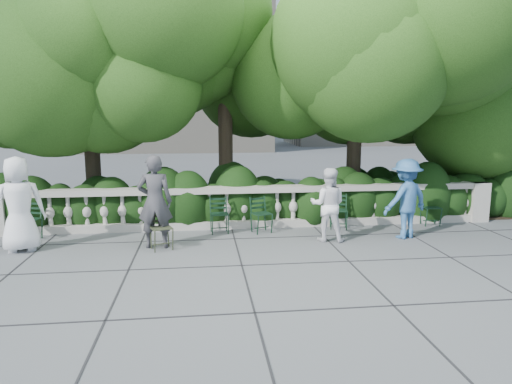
{
  "coord_description": "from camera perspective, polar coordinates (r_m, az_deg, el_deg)",
  "views": [
    {
      "loc": [
        -1.19,
        -8.86,
        2.71
      ],
      "look_at": [
        0.0,
        1.0,
        1.0
      ],
      "focal_mm": 32.0,
      "sensor_mm": 36.0,
      "label": 1
    }
  ],
  "objects": [
    {
      "name": "person_businessman",
      "position": [
        10.11,
        -27.5,
        -1.37
      ],
      "size": [
        1.04,
        0.79,
        1.9
      ],
      "primitive_type": "imported",
      "rotation": [
        0.0,
        0.0,
        3.36
      ],
      "color": "white",
      "rests_on": "ground"
    },
    {
      "name": "ground",
      "position": [
        9.34,
        0.74,
        -7.1
      ],
      "size": [
        90.0,
        90.0,
        0.0
      ],
      "primitive_type": "plane",
      "color": "#505358",
      "rests_on": "ground"
    },
    {
      "name": "balustrade",
      "position": [
        10.95,
        -0.5,
        -1.95
      ],
      "size": [
        12.0,
        0.44,
        1.0
      ],
      "color": "#9E998E",
      "rests_on": "ground"
    },
    {
      "name": "shrub_hedge",
      "position": [
        12.22,
        -1.12,
        -3.04
      ],
      "size": [
        15.0,
        2.6,
        1.7
      ],
      "primitive_type": null,
      "color": "black",
      "rests_on": "ground"
    },
    {
      "name": "chair_b",
      "position": [
        10.43,
        -4.48,
        -5.32
      ],
      "size": [
        0.48,
        0.51,
        0.84
      ],
      "primitive_type": null,
      "rotation": [
        0.0,
        0.0,
        0.08
      ],
      "color": "black",
      "rests_on": "ground"
    },
    {
      "name": "chair_f",
      "position": [
        10.95,
        10.28,
        -4.72
      ],
      "size": [
        0.53,
        0.57,
        0.84
      ],
      "primitive_type": null,
      "rotation": [
        0.0,
        0.0,
        -0.22
      ],
      "color": "black",
      "rests_on": "ground"
    },
    {
      "name": "tree_canopy",
      "position": [
        12.26,
        2.03,
        15.62
      ],
      "size": [
        15.04,
        6.52,
        6.78
      ],
      "color": "#3F3023",
      "rests_on": "ground"
    },
    {
      "name": "chair_d",
      "position": [
        10.45,
        1.06,
        -5.27
      ],
      "size": [
        0.58,
        0.6,
        0.84
      ],
      "primitive_type": null,
      "rotation": [
        0.0,
        0.0,
        0.35
      ],
      "color": "black",
      "rests_on": "ground"
    },
    {
      "name": "chair_weathered",
      "position": [
        9.34,
        -11.44,
        -7.29
      ],
      "size": [
        0.57,
        0.6,
        0.84
      ],
      "primitive_type": null,
      "rotation": [
        0.0,
        0.0,
        0.34
      ],
      "color": "black",
      "rests_on": "ground"
    },
    {
      "name": "person_older_blue",
      "position": [
        10.49,
        18.23,
        -0.8
      ],
      "size": [
        1.29,
        1.01,
        1.75
      ],
      "primitive_type": "imported",
      "rotation": [
        0.0,
        0.0,
        3.5
      ],
      "color": "#34659D",
      "rests_on": "ground"
    },
    {
      "name": "chair_e",
      "position": [
        11.93,
        21.2,
        -4.04
      ],
      "size": [
        0.46,
        0.5,
        0.84
      ],
      "primitive_type": null,
      "rotation": [
        0.0,
        0.0,
        -0.05
      ],
      "color": "black",
      "rests_on": "ground"
    },
    {
      "name": "person_woman_grey",
      "position": [
        9.44,
        -12.52,
        -1.18
      ],
      "size": [
        0.7,
        0.47,
        1.91
      ],
      "primitive_type": "imported",
      "rotation": [
        0.0,
        0.0,
        3.13
      ],
      "color": "#3C3B3F",
      "rests_on": "ground"
    },
    {
      "name": "person_casual_man",
      "position": [
        9.87,
        8.97,
        -1.57
      ],
      "size": [
        0.91,
        0.79,
        1.58
      ],
      "primitive_type": "imported",
      "rotation": [
        0.0,
        0.0,
        2.85
      ],
      "color": "white",
      "rests_on": "ground"
    },
    {
      "name": "chair_a",
      "position": [
        11.03,
        -26.77,
        -5.53
      ],
      "size": [
        0.55,
        0.58,
        0.84
      ],
      "primitive_type": null,
      "rotation": [
        0.0,
        0.0,
        -0.26
      ],
      "color": "black",
      "rests_on": "ground"
    }
  ]
}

